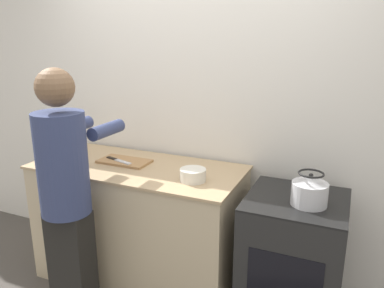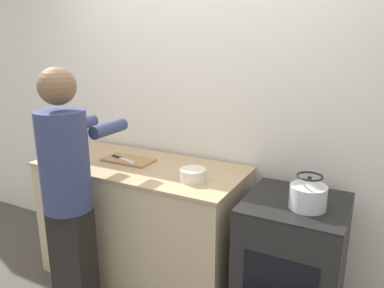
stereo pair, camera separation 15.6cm
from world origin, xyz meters
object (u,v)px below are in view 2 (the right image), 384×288
(cutting_board, at_px, (129,160))
(canister_jar, at_px, (75,143))
(person, at_px, (68,186))
(knife, at_px, (122,159))
(bowl_prep, at_px, (193,175))
(kettle, at_px, (308,194))
(oven, at_px, (291,267))

(cutting_board, relative_size, canister_jar, 2.67)
(person, xyz_separation_m, knife, (0.02, 0.54, 0.03))
(cutting_board, xyz_separation_m, bowl_prep, (0.62, -0.14, 0.03))
(cutting_board, xyz_separation_m, kettle, (1.36, -0.13, 0.04))
(kettle, bearing_deg, person, -162.95)
(cutting_board, height_order, bowl_prep, bowl_prep)
(kettle, xyz_separation_m, bowl_prep, (-0.74, -0.00, -0.01))
(person, relative_size, kettle, 8.03)
(oven, distance_m, kettle, 0.54)
(canister_jar, bearing_deg, bowl_prep, -6.11)
(bowl_prep, bearing_deg, cutting_board, 167.74)
(cutting_board, bearing_deg, bowl_prep, -12.26)
(knife, xyz_separation_m, bowl_prep, (0.66, -0.11, 0.02))
(oven, distance_m, person, 1.51)
(person, xyz_separation_m, cutting_board, (0.06, 0.57, 0.02))
(person, bearing_deg, oven, 20.27)
(oven, xyz_separation_m, cutting_board, (-1.29, 0.07, 0.49))
(cutting_board, relative_size, knife, 1.51)
(oven, relative_size, kettle, 4.30)
(oven, bearing_deg, cutting_board, 176.78)
(oven, height_order, person, person)
(oven, bearing_deg, kettle, -39.99)
(person, xyz_separation_m, canister_jar, (-0.48, 0.56, 0.08))
(person, xyz_separation_m, kettle, (1.42, 0.44, 0.06))
(oven, xyz_separation_m, canister_jar, (-1.82, 0.06, 0.56))
(bowl_prep, relative_size, canister_jar, 1.19)
(kettle, relative_size, canister_jar, 1.44)
(bowl_prep, height_order, canister_jar, canister_jar)
(knife, height_order, bowl_prep, bowl_prep)
(kettle, relative_size, bowl_prep, 1.21)
(person, height_order, bowl_prep, person)
(oven, xyz_separation_m, kettle, (0.07, -0.06, 0.53))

